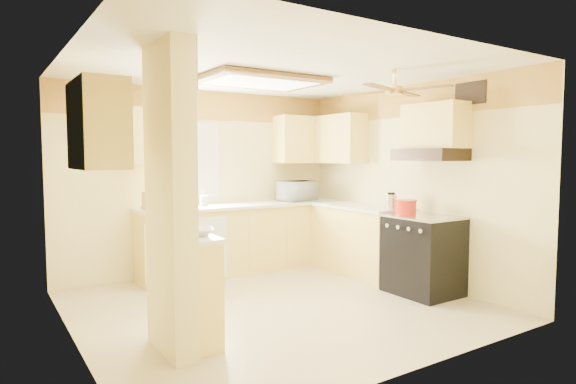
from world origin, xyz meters
TOP-DOWN VIEW (x-y plane):
  - floor at (0.00, 0.00)m, footprint 4.00×4.00m
  - ceiling at (0.00, 0.00)m, footprint 4.00×4.00m
  - wall_back at (0.00, 1.90)m, footprint 4.00×0.00m
  - wall_front at (0.00, -1.90)m, footprint 4.00×0.00m
  - wall_left at (-2.00, 0.00)m, footprint 0.00×3.80m
  - wall_right at (2.00, 0.00)m, footprint 0.00×3.80m
  - wallpaper_border at (0.00, 1.88)m, footprint 4.00×0.02m
  - partition_column at (-1.35, -0.55)m, footprint 0.20×0.70m
  - partition_ledge at (-1.13, -0.55)m, footprint 0.25×0.55m
  - ledge_top at (-1.13, -0.55)m, footprint 0.28×0.58m
  - lower_cabinets_back at (0.50, 1.60)m, footprint 3.00×0.60m
  - lower_cabinets_right at (1.70, 0.60)m, footprint 0.60×1.40m
  - countertop_back at (0.50, 1.59)m, footprint 3.04×0.64m
  - countertop_right at (1.69, 0.60)m, footprint 0.64×1.44m
  - dishwasher_panel at (-0.25, 1.29)m, footprint 0.58×0.02m
  - window at (-0.25, 1.89)m, footprint 0.92×0.02m
  - upper_cab_back_left at (-0.85, 1.72)m, footprint 0.60×0.35m
  - upper_cab_back_right at (1.55, 1.72)m, footprint 0.90×0.35m
  - upper_cab_right at (1.82, 1.25)m, footprint 0.35×1.00m
  - upper_cab_left_wall at (-1.82, -0.25)m, footprint 0.35×0.75m
  - upper_cab_over_stove at (1.82, -0.55)m, footprint 0.35×0.76m
  - stove at (1.67, -0.55)m, footprint 0.68×0.77m
  - range_hood at (1.74, -0.55)m, footprint 0.50×0.76m
  - poster_menu at (-1.24, -0.55)m, footprint 0.02×0.42m
  - poster_nashville at (-1.24, -0.55)m, footprint 0.02×0.42m
  - ceiling_light_panel at (0.10, 0.50)m, footprint 1.35×0.95m
  - ceiling_fan at (1.00, -0.70)m, footprint 1.15×1.15m
  - vent_grate at (1.98, -0.90)m, footprint 0.02×0.40m
  - microwave at (1.34, 1.58)m, footprint 0.57×0.43m
  - bowl at (-1.11, -0.56)m, footprint 0.31×0.31m
  - dutch_oven at (1.61, -0.32)m, footprint 0.26×0.26m
  - kettle at (1.67, -0.02)m, footprint 0.14×0.14m
  - dish_rack at (-0.76, 1.58)m, footprint 0.41×0.32m
  - utensil_crock at (-0.12, 1.65)m, footprint 0.10×0.10m

SIDE VIEW (x-z plane):
  - floor at x=0.00m, z-range 0.00..0.00m
  - dishwasher_panel at x=-0.25m, z-range 0.03..0.83m
  - partition_ledge at x=-1.13m, z-range 0.00..0.90m
  - lower_cabinets_back at x=0.50m, z-range 0.00..0.90m
  - lower_cabinets_right at x=1.70m, z-range 0.00..0.90m
  - stove at x=1.67m, z-range 0.00..0.92m
  - ledge_top at x=-1.13m, z-range 0.90..0.94m
  - countertop_back at x=0.50m, z-range 0.90..0.94m
  - countertop_right at x=1.69m, z-range 0.90..0.94m
  - bowl at x=-1.11m, z-range 0.94..1.00m
  - dutch_oven at x=1.61m, z-range 0.92..1.09m
  - utensil_crock at x=-0.12m, z-range 0.90..1.11m
  - dish_rack at x=-0.76m, z-range 0.91..1.13m
  - kettle at x=1.67m, z-range 0.93..1.15m
  - microwave at x=1.34m, z-range 0.94..1.23m
  - poster_nashville at x=-1.24m, z-range 0.92..1.48m
  - wall_back at x=0.00m, z-range -0.75..3.25m
  - wall_front at x=0.00m, z-range -0.75..3.25m
  - wall_left at x=-2.00m, z-range -0.65..3.15m
  - wall_right at x=2.00m, z-range -0.65..3.15m
  - partition_column at x=-1.35m, z-range 0.00..2.50m
  - window at x=-0.25m, z-range 1.04..2.06m
  - range_hood at x=1.74m, z-range 1.55..1.69m
  - upper_cab_back_left at x=-0.85m, z-range 1.50..2.20m
  - upper_cab_back_right at x=1.55m, z-range 1.50..2.20m
  - upper_cab_right at x=1.82m, z-range 1.50..2.20m
  - upper_cab_left_wall at x=-1.82m, z-range 1.50..2.20m
  - poster_menu at x=-1.24m, z-range 1.57..2.14m
  - upper_cab_over_stove at x=1.82m, z-range 1.69..2.21m
  - ceiling_fan at x=1.00m, z-range 2.16..2.42m
  - wallpaper_border at x=0.00m, z-range 2.10..2.50m
  - vent_grate at x=1.98m, z-range 2.17..2.42m
  - ceiling_light_panel at x=0.10m, z-range 2.42..2.49m
  - ceiling at x=0.00m, z-range 2.50..2.50m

